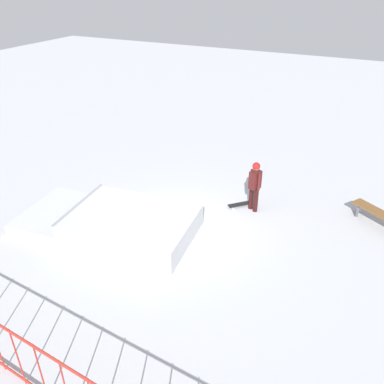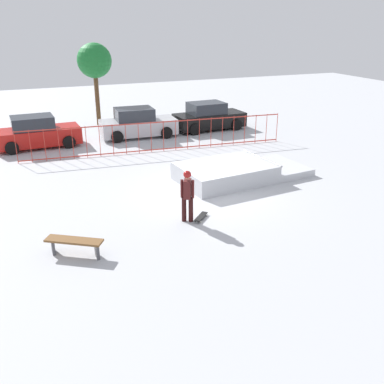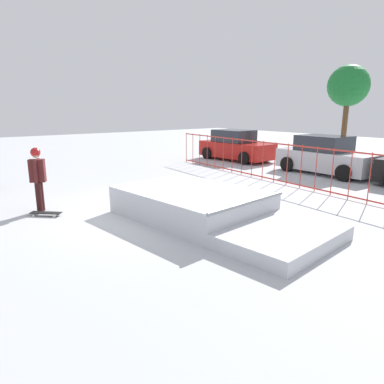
# 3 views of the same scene
# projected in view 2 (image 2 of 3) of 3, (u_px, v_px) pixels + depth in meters

# --- Properties ---
(ground_plane) EXTENTS (60.00, 60.00, 0.00)m
(ground_plane) POSITION_uv_depth(u_px,v_px,m) (207.00, 192.00, 16.70)
(ground_plane) COLOR #B7BABF
(skate_ramp) EXTENTS (5.64, 3.15, 0.74)m
(skate_ramp) POSITION_uv_depth(u_px,v_px,m) (235.00, 172.00, 17.96)
(skate_ramp) COLOR silver
(skate_ramp) RESTS_ON ground
(skater) EXTENTS (0.40, 0.44, 1.73)m
(skater) POSITION_uv_depth(u_px,v_px,m) (187.00, 192.00, 13.98)
(skater) COLOR black
(skater) RESTS_ON ground
(skateboard) EXTENTS (0.70, 0.71, 0.09)m
(skateboard) POSITION_uv_depth(u_px,v_px,m) (201.00, 217.00, 14.48)
(skateboard) COLOR black
(skateboard) RESTS_ON ground
(perimeter_fence) EXTENTS (12.95, 1.14, 1.50)m
(perimeter_fence) POSITION_uv_depth(u_px,v_px,m) (157.00, 136.00, 21.55)
(perimeter_fence) COLOR #B22D23
(perimeter_fence) RESTS_ON ground
(park_bench) EXTENTS (1.56, 1.21, 0.48)m
(park_bench) POSITION_uv_depth(u_px,v_px,m) (74.00, 243.00, 12.17)
(park_bench) COLOR brown
(park_bench) RESTS_ON ground
(parked_car_red) EXTENTS (4.16, 2.05, 1.60)m
(parked_car_red) POSITION_uv_depth(u_px,v_px,m) (37.00, 133.00, 22.28)
(parked_car_red) COLOR red
(parked_car_red) RESTS_ON ground
(parked_car_silver) EXTENTS (4.17, 2.07, 1.60)m
(parked_car_silver) POSITION_uv_depth(u_px,v_px,m) (137.00, 124.00, 24.23)
(parked_car_silver) COLOR #B7B7BC
(parked_car_silver) RESTS_ON ground
(parked_car_black) EXTENTS (4.18, 2.08, 1.60)m
(parked_car_black) POSITION_uv_depth(u_px,v_px,m) (209.00, 117.00, 25.85)
(parked_car_black) COLOR black
(parked_car_black) RESTS_ON ground
(distant_tree) EXTENTS (2.02, 2.02, 4.83)m
(distant_tree) POSITION_uv_depth(u_px,v_px,m) (94.00, 61.00, 25.89)
(distant_tree) COLOR brown
(distant_tree) RESTS_ON ground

